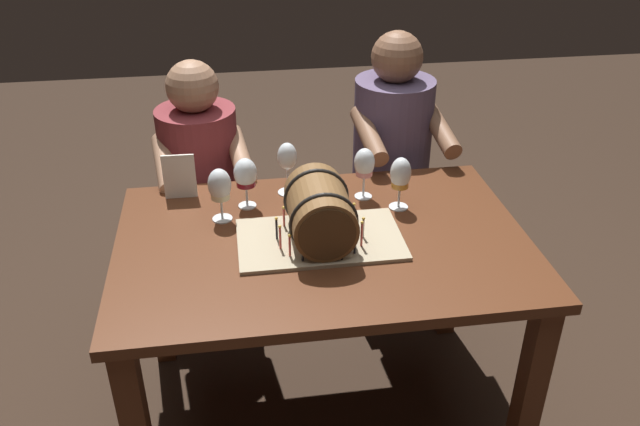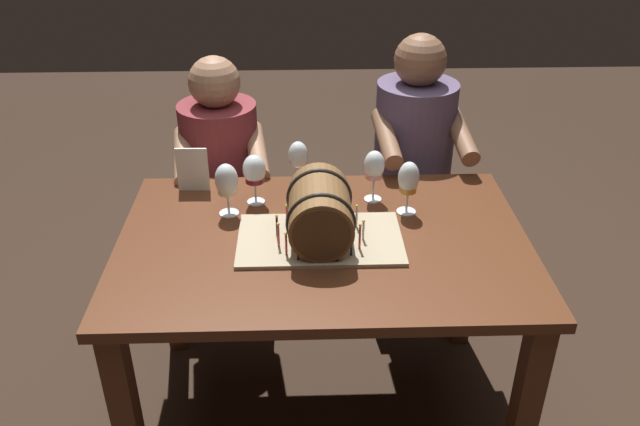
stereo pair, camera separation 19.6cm
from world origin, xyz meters
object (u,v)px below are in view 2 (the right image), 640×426
(dining_table, at_px, (323,269))
(wine_glass_red, at_px, (254,171))
(wine_glass_empty, at_px, (298,157))
(person_seated_left, at_px, (224,203))
(menu_card, at_px, (193,170))
(wine_glass_white, at_px, (227,182))
(wine_glass_rose, at_px, (374,167))
(wine_glass_amber, at_px, (408,180))
(barrel_cake, at_px, (320,215))
(person_seated_right, at_px, (410,191))

(dining_table, relative_size, wine_glass_red, 7.24)
(wine_glass_empty, relative_size, person_seated_left, 0.17)
(menu_card, xyz_separation_m, person_seated_left, (0.06, 0.33, -0.32))
(wine_glass_red, bearing_deg, person_seated_left, 111.13)
(wine_glass_white, height_order, wine_glass_rose, wine_glass_rose)
(wine_glass_rose, relative_size, wine_glass_red, 1.03)
(wine_glass_white, bearing_deg, dining_table, -28.18)
(wine_glass_empty, relative_size, wine_glass_rose, 1.04)
(wine_glass_white, xyz_separation_m, person_seated_left, (-0.08, 0.50, -0.36))
(wine_glass_white, distance_m, person_seated_left, 0.62)
(wine_glass_rose, xyz_separation_m, wine_glass_amber, (0.10, -0.09, -0.00))
(barrel_cake, height_order, menu_card, barrel_cake)
(wine_glass_red, bearing_deg, menu_card, 156.44)
(wine_glass_red, relative_size, person_seated_right, 0.15)
(menu_card, height_order, person_seated_right, person_seated_right)
(wine_glass_amber, distance_m, menu_card, 0.75)
(wine_glass_white, distance_m, menu_card, 0.22)
(wine_glass_amber, bearing_deg, barrel_cake, -149.95)
(wine_glass_amber, distance_m, person_seated_right, 0.61)
(wine_glass_white, xyz_separation_m, wine_glass_amber, (0.59, -0.01, 0.00))
(wine_glass_rose, bearing_deg, menu_card, 171.72)
(menu_card, bearing_deg, wine_glass_empty, -2.29)
(menu_card, distance_m, person_seated_right, 0.94)
(barrel_cake, height_order, person_seated_right, person_seated_right)
(dining_table, bearing_deg, person_seated_left, 120.09)
(wine_glass_white, xyz_separation_m, wine_glass_rose, (0.49, 0.08, 0.00))
(barrel_cake, relative_size, wine_glass_rose, 2.78)
(wine_glass_empty, distance_m, wine_glass_amber, 0.39)
(barrel_cake, relative_size, menu_card, 3.17)
(wine_glass_white, distance_m, wine_glass_red, 0.11)
(wine_glass_red, relative_size, menu_card, 1.10)
(wine_glass_rose, bearing_deg, wine_glass_empty, 164.94)
(person_seated_left, bearing_deg, barrel_cake, -61.09)
(menu_card, bearing_deg, wine_glass_white, -50.36)
(menu_card, xyz_separation_m, person_seated_right, (0.83, 0.33, -0.28))
(barrel_cake, xyz_separation_m, wine_glass_white, (-0.30, 0.18, 0.03))
(wine_glass_rose, height_order, menu_card, wine_glass_rose)
(wine_glass_empty, bearing_deg, wine_glass_white, -147.16)
(person_seated_right, bearing_deg, wine_glass_rose, -116.21)
(dining_table, distance_m, menu_card, 0.59)
(wine_glass_amber, relative_size, person_seated_right, 0.15)
(wine_glass_amber, height_order, person_seated_left, person_seated_left)
(dining_table, distance_m, person_seated_right, 0.78)
(person_seated_left, bearing_deg, dining_table, -59.91)
(wine_glass_rose, distance_m, menu_card, 0.63)
(wine_glass_white, relative_size, wine_glass_amber, 0.99)
(wine_glass_amber, bearing_deg, person_seated_right, 78.31)
(wine_glass_empty, bearing_deg, menu_card, 176.55)
(barrel_cake, bearing_deg, wine_glass_white, 148.99)
(menu_card, relative_size, person_seated_left, 0.14)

